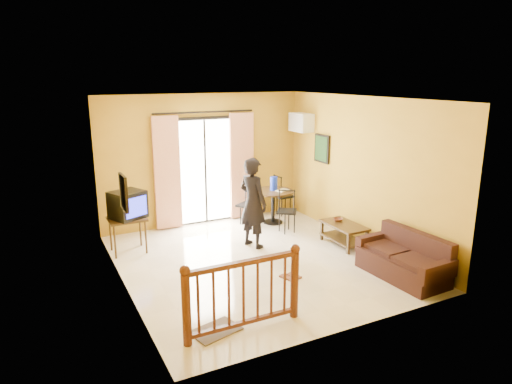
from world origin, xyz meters
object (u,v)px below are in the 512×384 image
coffee_table (344,231)px  television (128,205)px  sofa (405,261)px  standing_person (253,203)px  dining_table (273,197)px

coffee_table → television: bearing=158.1°
sofa → standing_person: standing_person is taller
television → coffee_table: television is taller
television → dining_table: bearing=-19.6°
dining_table → standing_person: size_ratio=0.51×
sofa → coffee_table: bearing=87.7°
sofa → standing_person: size_ratio=0.91×
coffee_table → dining_table: bearing=106.9°
television → sofa: television is taller
coffee_table → sofa: size_ratio=0.60×
dining_table → standing_person: standing_person is taller
television → sofa: 4.87m
standing_person → coffee_table: bearing=-134.7°
standing_person → dining_table: bearing=-63.4°
coffee_table → sofa: sofa is taller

